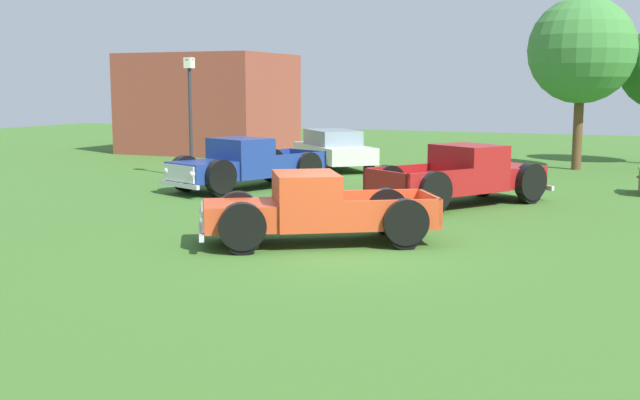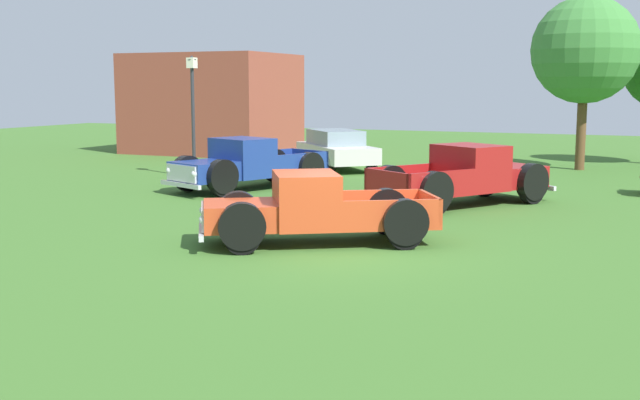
% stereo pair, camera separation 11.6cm
% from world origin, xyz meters
% --- Properties ---
extents(ground_plane, '(80.00, 80.00, 0.00)m').
position_xyz_m(ground_plane, '(0.00, 0.00, 0.00)').
color(ground_plane, '#3D6B28').
extents(pickup_truck_foreground, '(4.93, 3.95, 1.46)m').
position_xyz_m(pickup_truck_foreground, '(-0.91, 0.06, 0.70)').
color(pickup_truck_foreground, '#D14723').
rests_on(pickup_truck_foreground, ground_plane).
extents(pickup_truck_behind_left, '(4.40, 5.46, 1.62)m').
position_xyz_m(pickup_truck_behind_left, '(0.98, 6.82, 0.77)').
color(pickup_truck_behind_left, maroon).
rests_on(pickup_truck_behind_left, ground_plane).
extents(pickup_truck_behind_right, '(3.67, 5.54, 1.60)m').
position_xyz_m(pickup_truck_behind_right, '(-6.21, 6.89, 0.76)').
color(pickup_truck_behind_right, navy).
rests_on(pickup_truck_behind_right, ground_plane).
extents(sedan_distant_a, '(4.41, 4.55, 1.50)m').
position_xyz_m(sedan_distant_a, '(-5.86, 13.72, 0.79)').
color(sedan_distant_a, silver).
rests_on(sedan_distant_a, ground_plane).
extents(lamp_post_near, '(0.36, 0.36, 4.22)m').
position_xyz_m(lamp_post_near, '(-9.34, 9.09, 2.21)').
color(lamp_post_near, '#2D2D33').
rests_on(lamp_post_near, ground_plane).
extents(trash_can, '(0.59, 0.59, 0.95)m').
position_xyz_m(trash_can, '(-0.28, 12.61, 0.48)').
color(trash_can, '#2D6B2D').
rests_on(trash_can, ground_plane).
extents(oak_tree_west, '(4.01, 4.01, 6.53)m').
position_xyz_m(oak_tree_west, '(2.79, 17.24, 4.50)').
color(oak_tree_west, brown).
rests_on(oak_tree_west, ground_plane).
extents(brick_pavilion, '(7.13, 5.67, 4.68)m').
position_xyz_m(brick_pavilion, '(-14.34, 18.56, 2.34)').
color(brick_pavilion, brown).
rests_on(brick_pavilion, ground_plane).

